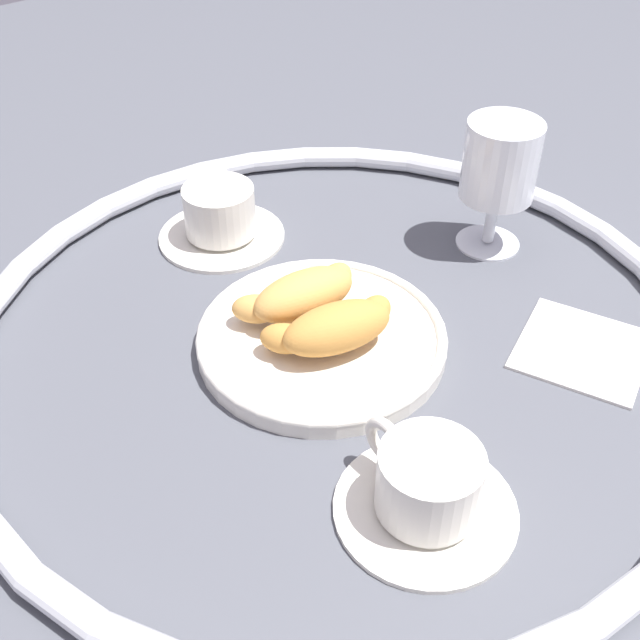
% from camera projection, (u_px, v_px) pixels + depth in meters
% --- Properties ---
extents(ground_plane, '(2.20, 2.20, 0.00)m').
position_uv_depth(ground_plane, '(335.00, 339.00, 0.72)').
color(ground_plane, '#4C4F56').
extents(table_chrome_rim, '(0.68, 0.68, 0.02)m').
position_uv_depth(table_chrome_rim, '(335.00, 329.00, 0.71)').
color(table_chrome_rim, silver).
rests_on(table_chrome_rim, ground_plane).
extents(pastry_plate, '(0.23, 0.23, 0.02)m').
position_uv_depth(pastry_plate, '(320.00, 337.00, 0.71)').
color(pastry_plate, silver).
rests_on(pastry_plate, ground_plane).
extents(croissant_large, '(0.13, 0.09, 0.04)m').
position_uv_depth(croissant_large, '(335.00, 327.00, 0.68)').
color(croissant_large, '#CC893D').
rests_on(croissant_large, pastry_plate).
extents(croissant_small, '(0.14, 0.08, 0.04)m').
position_uv_depth(croissant_small, '(302.00, 294.00, 0.71)').
color(croissant_small, '#D6994C').
rests_on(croissant_small, pastry_plate).
extents(coffee_cup_near, '(0.14, 0.14, 0.06)m').
position_uv_depth(coffee_cup_near, '(220.00, 217.00, 0.84)').
color(coffee_cup_near, silver).
rests_on(coffee_cup_near, ground_plane).
extents(coffee_cup_far, '(0.14, 0.14, 0.06)m').
position_uv_depth(coffee_cup_far, '(427.00, 488.00, 0.56)').
color(coffee_cup_far, silver).
rests_on(coffee_cup_far, ground_plane).
extents(juice_glass_left, '(0.08, 0.08, 0.14)m').
position_uv_depth(juice_glass_left, '(500.00, 167.00, 0.78)').
color(juice_glass_left, white).
rests_on(juice_glass_left, ground_plane).
extents(folded_napkin, '(0.14, 0.14, 0.01)m').
position_uv_depth(folded_napkin, '(582.00, 349.00, 0.71)').
color(folded_napkin, silver).
rests_on(folded_napkin, ground_plane).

